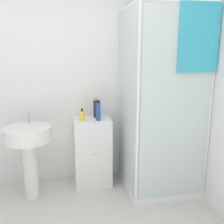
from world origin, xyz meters
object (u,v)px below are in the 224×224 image
(soap_dispenser, at_px, (82,115))
(sink, at_px, (29,145))
(shampoo_bottle_tall_black, at_px, (96,108))
(shampoo_bottle_blue, at_px, (98,111))

(soap_dispenser, bearing_deg, sink, -166.54)
(sink, bearing_deg, shampoo_bottle_tall_black, 18.07)
(shampoo_bottle_blue, bearing_deg, sink, -172.07)
(sink, xyz_separation_m, shampoo_bottle_tall_black, (0.78, 0.25, 0.33))
(sink, distance_m, shampoo_bottle_blue, 0.86)
(sink, bearing_deg, soap_dispenser, 13.46)
(sink, distance_m, soap_dispenser, 0.67)
(shampoo_bottle_tall_black, height_order, shampoo_bottle_blue, same)
(shampoo_bottle_tall_black, bearing_deg, soap_dispenser, -148.37)
(shampoo_bottle_tall_black, relative_size, shampoo_bottle_blue, 1.00)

